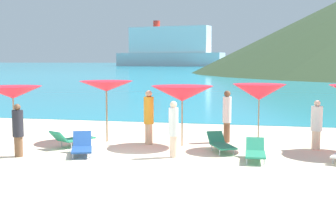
% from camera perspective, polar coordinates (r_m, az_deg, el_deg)
% --- Properties ---
extents(ground_plane, '(50.00, 100.00, 0.30)m').
position_cam_1_polar(ground_plane, '(23.40, 1.15, -1.31)').
color(ground_plane, beige).
extents(ocean_water, '(650.00, 440.00, 0.02)m').
position_cam_1_polar(ocean_water, '(241.53, 11.53, 5.52)').
color(ocean_water, teal).
rests_on(ocean_water, ground_plane).
extents(umbrella_1, '(2.18, 2.18, 2.04)m').
position_cam_1_polar(umbrella_1, '(17.44, -18.34, 2.26)').
color(umbrella_1, '#9E7F59').
rests_on(umbrella_1, ground_plane).
extents(umbrella_2, '(2.08, 2.08, 2.21)m').
position_cam_1_polar(umbrella_2, '(17.10, -7.50, 3.12)').
color(umbrella_2, '#9E7F59').
rests_on(umbrella_2, ground_plane).
extents(umbrella_3, '(2.36, 2.36, 2.08)m').
position_cam_1_polar(umbrella_3, '(16.03, 1.74, 2.24)').
color(umbrella_3, '#9E7F59').
rests_on(umbrella_3, ground_plane).
extents(umbrella_4, '(1.85, 1.85, 2.18)m').
position_cam_1_polar(umbrella_4, '(15.65, 11.02, 2.38)').
color(umbrella_4, '#9E7F59').
rests_on(umbrella_4, ground_plane).
extents(lounge_chair_0, '(1.26, 1.65, 0.61)m').
position_cam_1_polar(lounge_chair_0, '(16.40, -11.58, -3.16)').
color(lounge_chair_0, '#268C66').
rests_on(lounge_chair_0, ground_plane).
extents(lounge_chair_1, '(1.13, 1.56, 0.59)m').
position_cam_1_polar(lounge_chair_1, '(15.28, 6.45, -3.84)').
color(lounge_chair_1, '#268C66').
rests_on(lounge_chair_1, ground_plane).
extents(lounge_chair_4, '(0.64, 1.52, 0.59)m').
position_cam_1_polar(lounge_chair_4, '(14.16, 10.57, -4.72)').
color(lounge_chair_4, '#268C66').
rests_on(lounge_chair_4, ground_plane).
extents(lounge_chair_6, '(1.08, 1.56, 0.67)m').
position_cam_1_polar(lounge_chair_6, '(14.95, -10.43, -4.10)').
color(lounge_chair_6, '#1E478C').
rests_on(lounge_chair_6, ground_plane).
extents(beachgoer_0, '(0.30, 0.30, 1.73)m').
position_cam_1_polar(beachgoer_0, '(14.24, 0.67, -1.87)').
color(beachgoer_0, beige).
rests_on(beachgoer_0, ground_plane).
extents(beachgoer_1, '(0.34, 0.34, 1.64)m').
position_cam_1_polar(beachgoer_1, '(15.08, -17.77, -1.99)').
color(beachgoer_1, brown).
rests_on(beachgoer_1, ground_plane).
extents(beachgoer_2, '(0.38, 0.38, 1.65)m').
position_cam_1_polar(beachgoer_2, '(16.28, 17.61, -1.39)').
color(beachgoer_2, beige).
rests_on(beachgoer_2, ground_plane).
extents(beachgoer_3, '(0.35, 0.35, 1.91)m').
position_cam_1_polar(beachgoer_3, '(16.48, -2.36, -0.46)').
color(beachgoer_3, '#DBAA84').
rests_on(beachgoer_3, ground_plane).
extents(beachgoer_4, '(0.31, 0.31, 1.88)m').
position_cam_1_polar(beachgoer_4, '(17.00, 7.18, -0.30)').
color(beachgoer_4, brown).
rests_on(beachgoer_4, ground_plane).
extents(cruise_ship, '(53.17, 18.81, 21.47)m').
position_cam_1_polar(cruise_ship, '(223.56, 0.14, 7.71)').
color(cruise_ship, silver).
rests_on(cruise_ship, ocean_water).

